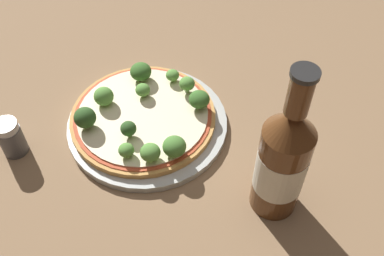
{
  "coord_description": "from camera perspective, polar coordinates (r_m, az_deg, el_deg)",
  "views": [
    {
      "loc": [
        0.31,
        -0.36,
        0.55
      ],
      "look_at": [
        0.1,
        -0.01,
        0.06
      ],
      "focal_mm": 42.0,
      "sensor_mm": 36.0,
      "label": 1
    }
  ],
  "objects": [
    {
      "name": "ground_plane",
      "position": [
        0.73,
        -6.12,
        0.48
      ],
      "size": [
        3.0,
        3.0,
        0.0
      ],
      "primitive_type": "plane",
      "color": "#846647"
    },
    {
      "name": "plate",
      "position": [
        0.72,
        -5.59,
        0.61
      ],
      "size": [
        0.25,
        0.25,
        0.01
      ],
      "color": "#B2B7B2",
      "rests_on": "ground_plane"
    },
    {
      "name": "pizza",
      "position": [
        0.71,
        -6.1,
        1.18
      ],
      "size": [
        0.23,
        0.23,
        0.01
      ],
      "color": "tan",
      "rests_on": "plate"
    },
    {
      "name": "broccoli_floret_0",
      "position": [
        0.69,
        -13.44,
        1.28
      ],
      "size": [
        0.03,
        0.03,
        0.04
      ],
      "color": "#7A9E5B",
      "rests_on": "pizza"
    },
    {
      "name": "broccoli_floret_1",
      "position": [
        0.64,
        -2.25,
        -2.36
      ],
      "size": [
        0.03,
        0.03,
        0.03
      ],
      "color": "#7A9E5B",
      "rests_on": "pizza"
    },
    {
      "name": "broccoli_floret_2",
      "position": [
        0.72,
        -11.15,
        3.97
      ],
      "size": [
        0.03,
        0.03,
        0.03
      ],
      "color": "#7A9E5B",
      "rests_on": "pizza"
    },
    {
      "name": "broccoli_floret_3",
      "position": [
        0.67,
        -8.08,
        -0.1
      ],
      "size": [
        0.02,
        0.02,
        0.03
      ],
      "color": "#7A9E5B",
      "rests_on": "pizza"
    },
    {
      "name": "broccoli_floret_4",
      "position": [
        0.73,
        -6.28,
        4.82
      ],
      "size": [
        0.02,
        0.02,
        0.02
      ],
      "color": "#7A9E5B",
      "rests_on": "pizza"
    },
    {
      "name": "broccoli_floret_5",
      "position": [
        0.75,
        -6.53,
        7.13
      ],
      "size": [
        0.04,
        0.04,
        0.03
      ],
      "color": "#7A9E5B",
      "rests_on": "pizza"
    },
    {
      "name": "broccoli_floret_6",
      "position": [
        0.64,
        -5.32,
        -3.11
      ],
      "size": [
        0.03,
        0.03,
        0.03
      ],
      "color": "#7A9E5B",
      "rests_on": "pizza"
    },
    {
      "name": "broccoli_floret_7",
      "position": [
        0.7,
        0.91,
        3.65
      ],
      "size": [
        0.03,
        0.03,
        0.03
      ],
      "color": "#7A9E5B",
      "rests_on": "pizza"
    },
    {
      "name": "broccoli_floret_8",
      "position": [
        0.73,
        -0.63,
        5.64
      ],
      "size": [
        0.03,
        0.03,
        0.03
      ],
      "color": "#7A9E5B",
      "rests_on": "pizza"
    },
    {
      "name": "broccoli_floret_9",
      "position": [
        0.65,
        -8.35,
        -2.81
      ],
      "size": [
        0.02,
        0.02,
        0.02
      ],
      "color": "#7A9E5B",
      "rests_on": "pizza"
    },
    {
      "name": "broccoli_floret_10",
      "position": [
        0.75,
        -2.39,
        6.66
      ],
      "size": [
        0.02,
        0.02,
        0.02
      ],
      "color": "#7A9E5B",
      "rests_on": "pizza"
    },
    {
      "name": "beer_bottle",
      "position": [
        0.57,
        11.41,
        -4.15
      ],
      "size": [
        0.07,
        0.07,
        0.25
      ],
      "color": "#563319",
      "rests_on": "ground_plane"
    },
    {
      "name": "pepper_shaker",
      "position": [
        0.72,
        -22.01,
        -1.16
      ],
      "size": [
        0.04,
        0.04,
        0.06
      ],
      "color": "#4C4C51",
      "rests_on": "ground_plane"
    }
  ]
}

